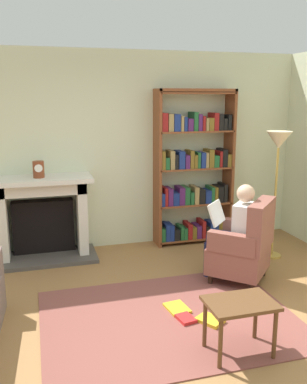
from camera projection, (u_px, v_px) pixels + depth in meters
ground at (179, 336)px, 3.76m from camera, size 14.00×14.00×0.00m
back_wall at (120, 151)px, 5.85m from camera, size 5.60×0.10×2.70m
area_rug at (169, 318)px, 4.04m from camera, size 2.40×1.80×0.01m
fireplace at (43, 215)px, 5.50m from camera, size 1.31×0.64×1.09m
mantel_clock at (39, 169)px, 5.26m from camera, size 0.14×0.14×0.21m
bookshelf at (194, 171)px, 5.99m from camera, size 1.12×0.32×2.19m
armchair_reading at (245, 246)px, 4.79m from camera, size 0.89×0.89×0.97m
seated_reader at (235, 228)px, 4.80m from camera, size 0.58×0.58×1.14m
side_table at (240, 310)px, 3.42m from camera, size 0.56×0.39×0.47m
scattered_books at (192, 315)px, 4.06m from camera, size 0.48×0.61×0.03m
floor_lamp at (278, 151)px, 5.32m from camera, size 0.32×0.32×1.66m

